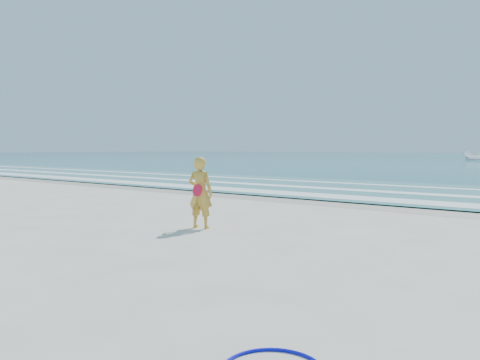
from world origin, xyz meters
The scene contains 8 objects.
ground centered at (0.00, 0.00, 0.00)m, with size 400.00×400.00×0.00m, color silver.
wet_sand centered at (0.00, 9.00, 0.00)m, with size 400.00×2.40×0.00m, color #B2A893.
shallow centered at (0.00, 14.00, 0.04)m, with size 400.00×10.00×0.01m, color #59B7AD.
foam_near centered at (0.00, 10.30, 0.05)m, with size 400.00×1.40×0.01m, color white.
foam_mid centered at (0.00, 13.20, 0.05)m, with size 400.00×0.90×0.01m, color white.
foam_far centered at (0.00, 16.50, 0.05)m, with size 400.00×0.60×0.01m, color white.
boat centered at (-7.10, 68.37, 0.80)m, with size 1.49×3.96×1.53m, color white.
woman centered at (0.12, 2.60, 0.79)m, with size 0.66×0.51×1.59m.
Camera 1 is at (7.17, -4.98, 1.76)m, focal length 35.00 mm.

